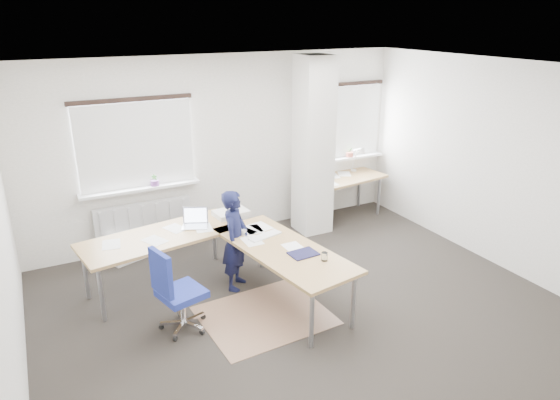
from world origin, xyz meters
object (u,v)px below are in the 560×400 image
desk_side (344,179)px  person (235,240)px  task_chair (180,307)px  desk_main (224,243)px

desk_side → person: 2.89m
task_chair → person: size_ratio=0.78×
task_chair → person: bearing=18.6°
task_chair → person: person is taller
desk_side → task_chair: 4.01m
task_chair → desk_side: bearing=14.8°
desk_main → person: (0.18, 0.08, -0.04)m
task_chair → desk_main: bearing=20.6°
desk_side → task_chair: (-3.48, -1.95, -0.40)m
desk_main → task_chair: task_chair is taller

